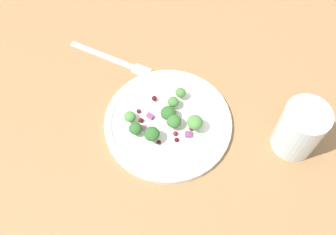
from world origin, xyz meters
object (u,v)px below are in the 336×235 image
Objects in this scene: broccoli_floret_1 at (152,134)px; water_glass at (300,129)px; broccoli_floret_2 at (130,117)px; fork at (115,60)px; plate at (168,122)px; broccoli_floret_0 at (136,129)px.

water_glass is (12.01, 22.42, 1.67)cm from broccoli_floret_1.
fork is at bearing 166.90° from broccoli_floret_2.
broccoli_floret_1 is at bearing -118.19° from water_glass.
plate is 18.73cm from fork.
broccoli_floret_1 is at bearing 35.95° from broccoli_floret_0.
water_glass reaches higher than broccoli_floret_2.
broccoli_floret_0 is 2.83cm from broccoli_floret_2.
plate is 1.47× the size of fork.
broccoli_floret_1 reaches higher than broccoli_floret_0.
water_glass is at bearing 61.81° from broccoli_floret_1.
broccoli_floret_0 reaches higher than broccoli_floret_2.
broccoli_floret_2 is (-2.82, 0.20, -0.22)cm from broccoli_floret_0.
plate is 10.70× the size of broccoli_floret_2.
broccoli_floret_1 reaches higher than plate.
broccoli_floret_1 is (2.05, -4.32, 2.74)cm from plate.
broccoli_floret_2 is at bearing -13.10° from fork.
broccoli_floret_2 reaches higher than plate.
water_glass is (14.69, 24.36, 2.35)cm from broccoli_floret_0.
plate is 6.62cm from broccoli_floret_0.
water_glass reaches higher than broccoli_floret_1.
fork is at bearing -172.21° from plate.
broccoli_floret_2 is (-5.49, -1.74, -0.89)cm from broccoli_floret_1.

